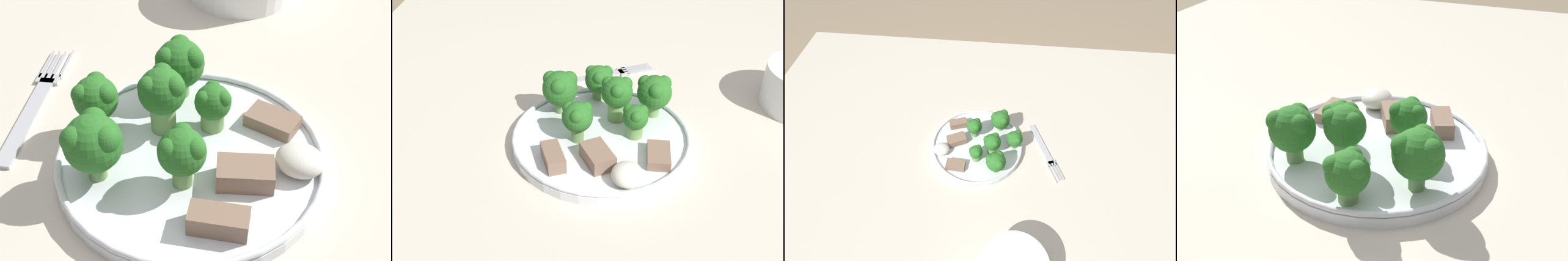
# 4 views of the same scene
# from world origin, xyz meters

# --- Properties ---
(table) EXTENTS (1.35, 1.04, 0.71)m
(table) POSITION_xyz_m (0.00, 0.00, 0.63)
(table) COLOR beige
(table) RESTS_ON ground_plane
(dinner_plate) EXTENTS (0.23, 0.23, 0.02)m
(dinner_plate) POSITION_xyz_m (0.03, -0.06, 0.72)
(dinner_plate) COLOR white
(dinner_plate) RESTS_ON table
(fork) EXTENTS (0.09, 0.17, 0.00)m
(fork) POSITION_xyz_m (-0.14, -0.07, 0.71)
(fork) COLOR #B2B2B7
(fork) RESTS_ON table
(broccoli_floret_near_rim_left) EXTENTS (0.04, 0.04, 0.06)m
(broccoli_floret_near_rim_left) POSITION_xyz_m (0.04, -0.09, 0.76)
(broccoli_floret_near_rim_left) COLOR #709E56
(broccoli_floret_near_rim_left) RESTS_ON dinner_plate
(broccoli_floret_center_left) EXTENTS (0.03, 0.03, 0.05)m
(broccoli_floret_center_left) POSITION_xyz_m (0.03, -0.02, 0.75)
(broccoli_floret_center_left) COLOR #709E56
(broccoli_floret_center_left) RESTS_ON dinner_plate
(broccoli_floret_back_left) EXTENTS (0.04, 0.04, 0.05)m
(broccoli_floret_back_left) POSITION_xyz_m (-0.06, -0.07, 0.76)
(broccoli_floret_back_left) COLOR #709E56
(broccoli_floret_back_left) RESTS_ON dinner_plate
(broccoli_floret_front_left) EXTENTS (0.05, 0.05, 0.06)m
(broccoli_floret_front_left) POSITION_xyz_m (-0.02, 0.01, 0.76)
(broccoli_floret_front_left) COLOR #709E56
(broccoli_floret_front_left) RESTS_ON dinner_plate
(broccoli_floret_center_back) EXTENTS (0.04, 0.04, 0.06)m
(broccoli_floret_center_back) POSITION_xyz_m (-0.01, -0.04, 0.77)
(broccoli_floret_center_back) COLOR #709E56
(broccoli_floret_center_back) RESTS_ON dinner_plate
(broccoli_floret_mid_cluster) EXTENTS (0.05, 0.05, 0.06)m
(broccoli_floret_mid_cluster) POSITION_xyz_m (-0.02, -0.12, 0.76)
(broccoli_floret_mid_cluster) COLOR #709E56
(broccoli_floret_mid_cluster) RESTS_ON dinner_plate
(meat_slice_front_slice) EXTENTS (0.06, 0.05, 0.02)m
(meat_slice_front_slice) POSITION_xyz_m (0.09, -0.07, 0.73)
(meat_slice_front_slice) COLOR #846651
(meat_slice_front_slice) RESTS_ON dinner_plate
(meat_slice_middle_slice) EXTENTS (0.05, 0.04, 0.02)m
(meat_slice_middle_slice) POSITION_xyz_m (0.09, -0.12, 0.73)
(meat_slice_middle_slice) COLOR #846651
(meat_slice_middle_slice) RESTS_ON dinner_plate
(meat_slice_rear_slice) EXTENTS (0.05, 0.03, 0.01)m
(meat_slice_rear_slice) POSITION_xyz_m (0.08, 0.01, 0.73)
(meat_slice_rear_slice) COLOR #846651
(meat_slice_rear_slice) RESTS_ON dinner_plate
(sauce_dollop) EXTENTS (0.04, 0.04, 0.02)m
(sauce_dollop) POSITION_xyz_m (0.12, -0.03, 0.74)
(sauce_dollop) COLOR silver
(sauce_dollop) RESTS_ON dinner_plate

